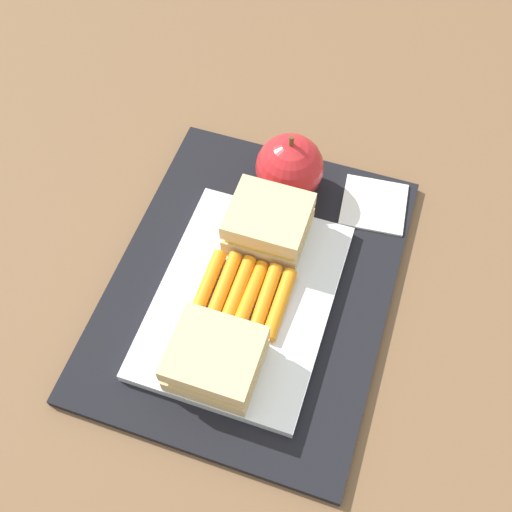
{
  "coord_description": "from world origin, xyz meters",
  "views": [
    {
      "loc": [
        -0.28,
        -0.1,
        0.56
      ],
      "look_at": [
        0.01,
        0.0,
        0.04
      ],
      "focal_mm": 42.54,
      "sensor_mm": 36.0,
      "label": 1
    }
  ],
  "objects_px": {
    "apple": "(286,167)",
    "carrot_sticks_bundle": "(244,293)",
    "sandwich_half_left": "(215,359)",
    "sandwich_half_right": "(268,223)",
    "paper_napkin": "(374,205)",
    "food_tray": "(244,300)"
  },
  "relations": [
    {
      "from": "apple",
      "to": "carrot_sticks_bundle",
      "type": "bearing_deg",
      "value": -178.63
    },
    {
      "from": "sandwich_half_left",
      "to": "sandwich_half_right",
      "type": "xyz_separation_m",
      "value": [
        0.16,
        0.0,
        0.0
      ]
    },
    {
      "from": "sandwich_half_right",
      "to": "paper_napkin",
      "type": "bearing_deg",
      "value": -49.92
    },
    {
      "from": "food_tray",
      "to": "carrot_sticks_bundle",
      "type": "xyz_separation_m",
      "value": [
        0.0,
        0.0,
        0.01
      ]
    },
    {
      "from": "carrot_sticks_bundle",
      "to": "paper_napkin",
      "type": "distance_m",
      "value": 0.19
    },
    {
      "from": "sandwich_half_left",
      "to": "food_tray",
      "type": "bearing_deg",
      "value": 0.0
    },
    {
      "from": "food_tray",
      "to": "sandwich_half_right",
      "type": "height_order",
      "value": "sandwich_half_right"
    },
    {
      "from": "apple",
      "to": "food_tray",
      "type": "bearing_deg",
      "value": -178.57
    },
    {
      "from": "sandwich_half_right",
      "to": "paper_napkin",
      "type": "height_order",
      "value": "sandwich_half_right"
    },
    {
      "from": "food_tray",
      "to": "apple",
      "type": "xyz_separation_m",
      "value": [
        0.15,
        0.0,
        0.03
      ]
    },
    {
      "from": "sandwich_half_right",
      "to": "apple",
      "type": "xyz_separation_m",
      "value": [
        0.07,
        0.0,
        0.0
      ]
    },
    {
      "from": "sandwich_half_left",
      "to": "apple",
      "type": "relative_size",
      "value": 0.94
    },
    {
      "from": "food_tray",
      "to": "apple",
      "type": "relative_size",
      "value": 2.7
    },
    {
      "from": "sandwich_half_left",
      "to": "paper_napkin",
      "type": "height_order",
      "value": "sandwich_half_left"
    },
    {
      "from": "sandwich_half_left",
      "to": "carrot_sticks_bundle",
      "type": "distance_m",
      "value": 0.08
    },
    {
      "from": "food_tray",
      "to": "carrot_sticks_bundle",
      "type": "bearing_deg",
      "value": 24.86
    },
    {
      "from": "food_tray",
      "to": "sandwich_half_right",
      "type": "bearing_deg",
      "value": 0.0
    },
    {
      "from": "sandwich_half_left",
      "to": "carrot_sticks_bundle",
      "type": "height_order",
      "value": "sandwich_half_left"
    },
    {
      "from": "apple",
      "to": "sandwich_half_left",
      "type": "bearing_deg",
      "value": -179.05
    },
    {
      "from": "sandwich_half_right",
      "to": "carrot_sticks_bundle",
      "type": "distance_m",
      "value": 0.08
    },
    {
      "from": "food_tray",
      "to": "paper_napkin",
      "type": "relative_size",
      "value": 3.29
    },
    {
      "from": "sandwich_half_right",
      "to": "apple",
      "type": "bearing_deg",
      "value": 2.94
    }
  ]
}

